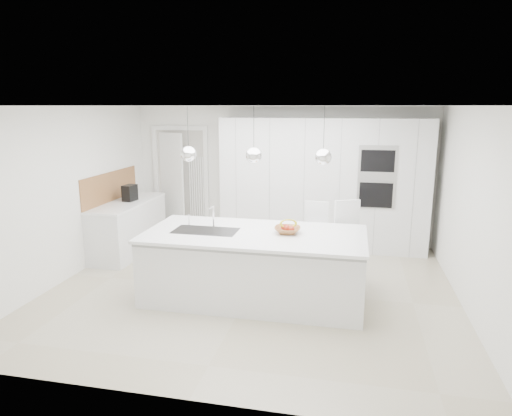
% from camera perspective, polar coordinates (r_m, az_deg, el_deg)
% --- Properties ---
extents(floor, '(5.50, 5.50, 0.00)m').
position_cam_1_polar(floor, '(6.45, -0.56, -10.16)').
color(floor, '#BBB198').
rests_on(floor, ground).
extents(wall_back, '(5.50, 0.00, 5.50)m').
position_cam_1_polar(wall_back, '(8.49, 3.09, 4.16)').
color(wall_back, white).
rests_on(wall_back, ground).
extents(wall_left, '(0.00, 5.00, 5.00)m').
position_cam_1_polar(wall_left, '(7.18, -22.55, 1.65)').
color(wall_left, white).
rests_on(wall_left, ground).
extents(ceiling, '(5.50, 5.50, 0.00)m').
position_cam_1_polar(ceiling, '(5.94, -0.62, 12.66)').
color(ceiling, white).
rests_on(ceiling, wall_back).
extents(tall_cabinets, '(3.60, 0.60, 2.30)m').
position_cam_1_polar(tall_cabinets, '(8.13, 8.34, 2.95)').
color(tall_cabinets, white).
rests_on(tall_cabinets, floor).
extents(oven_stack, '(0.62, 0.04, 1.05)m').
position_cam_1_polar(oven_stack, '(7.79, 14.87, 3.73)').
color(oven_stack, '#A5A5A8').
rests_on(oven_stack, tall_cabinets).
extents(doorway_frame, '(1.11, 0.08, 2.13)m').
position_cam_1_polar(doorway_frame, '(9.01, -9.32, 3.05)').
color(doorway_frame, white).
rests_on(doorway_frame, floor).
extents(hallway_door, '(0.76, 0.38, 2.00)m').
position_cam_1_polar(hallway_door, '(9.06, -10.91, 2.92)').
color(hallway_door, white).
rests_on(hallway_door, floor).
extents(radiator, '(0.32, 0.04, 1.40)m').
position_cam_1_polar(radiator, '(8.92, -7.39, 1.88)').
color(radiator, white).
rests_on(radiator, floor).
extents(left_base_cabinets, '(0.60, 1.80, 0.86)m').
position_cam_1_polar(left_base_cabinets, '(8.20, -15.64, -2.45)').
color(left_base_cabinets, white).
rests_on(left_base_cabinets, floor).
extents(left_worktop, '(0.62, 1.82, 0.04)m').
position_cam_1_polar(left_worktop, '(8.10, -15.83, 0.63)').
color(left_worktop, white).
rests_on(left_worktop, left_base_cabinets).
extents(oak_backsplash, '(0.02, 1.80, 0.50)m').
position_cam_1_polar(oak_backsplash, '(8.19, -17.73, 2.56)').
color(oak_backsplash, '#9F6735').
rests_on(oak_backsplash, wall_left).
extents(island_base, '(2.80, 1.20, 0.86)m').
position_cam_1_polar(island_base, '(6.00, -0.26, -7.54)').
color(island_base, white).
rests_on(island_base, floor).
extents(island_worktop, '(2.84, 1.40, 0.04)m').
position_cam_1_polar(island_worktop, '(5.90, -0.16, -3.27)').
color(island_worktop, white).
rests_on(island_worktop, island_base).
extents(island_sink, '(0.84, 0.44, 0.18)m').
position_cam_1_polar(island_sink, '(6.04, -6.31, -3.57)').
color(island_sink, '#3F3F42').
rests_on(island_sink, island_worktop).
extents(island_tap, '(0.02, 0.02, 0.30)m').
position_cam_1_polar(island_tap, '(6.15, -5.34, -1.04)').
color(island_tap, white).
rests_on(island_tap, island_worktop).
extents(pendant_left, '(0.20, 0.20, 0.20)m').
position_cam_1_polar(pendant_left, '(5.90, -8.42, 6.68)').
color(pendant_left, white).
rests_on(pendant_left, ceiling).
extents(pendant_mid, '(0.20, 0.20, 0.20)m').
position_cam_1_polar(pendant_mid, '(5.66, -0.27, 6.57)').
color(pendant_mid, white).
rests_on(pendant_mid, ceiling).
extents(pendant_right, '(0.20, 0.20, 0.20)m').
position_cam_1_polar(pendant_right, '(5.54, 8.40, 6.31)').
color(pendant_right, white).
rests_on(pendant_right, ceiling).
extents(fruit_bowl, '(0.36, 0.36, 0.08)m').
position_cam_1_polar(fruit_bowl, '(5.87, 3.94, -2.77)').
color(fruit_bowl, '#9F6735').
rests_on(fruit_bowl, island_worktop).
extents(espresso_machine, '(0.19, 0.28, 0.28)m').
position_cam_1_polar(espresso_machine, '(8.13, -15.50, 1.83)').
color(espresso_machine, black).
rests_on(espresso_machine, left_worktop).
extents(bar_stool_left, '(0.40, 0.53, 1.11)m').
position_cam_1_polar(bar_stool_left, '(6.80, 7.41, -4.08)').
color(bar_stool_left, white).
rests_on(bar_stool_left, floor).
extents(bar_stool_right, '(0.58, 0.66, 1.19)m').
position_cam_1_polar(bar_stool_right, '(6.57, 11.14, -4.46)').
color(bar_stool_right, white).
rests_on(bar_stool_right, floor).
extents(apple_a, '(0.07, 0.07, 0.07)m').
position_cam_1_polar(apple_a, '(5.91, 3.50, -2.39)').
color(apple_a, '#A9301B').
rests_on(apple_a, fruit_bowl).
extents(apple_b, '(0.08, 0.08, 0.08)m').
position_cam_1_polar(apple_b, '(5.92, 3.78, -2.36)').
color(apple_b, '#A9301B').
rests_on(apple_b, fruit_bowl).
extents(apple_c, '(0.08, 0.08, 0.08)m').
position_cam_1_polar(apple_c, '(5.84, 3.86, -2.53)').
color(apple_c, '#A9301B').
rests_on(apple_c, fruit_bowl).
extents(apple_extra_3, '(0.08, 0.08, 0.08)m').
position_cam_1_polar(apple_extra_3, '(5.82, 4.43, -2.62)').
color(apple_extra_3, '#A9301B').
rests_on(apple_extra_3, fruit_bowl).
extents(banana_bunch, '(0.25, 0.18, 0.23)m').
position_cam_1_polar(banana_bunch, '(5.86, 4.07, -1.96)').
color(banana_bunch, yellow).
rests_on(banana_bunch, fruit_bowl).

